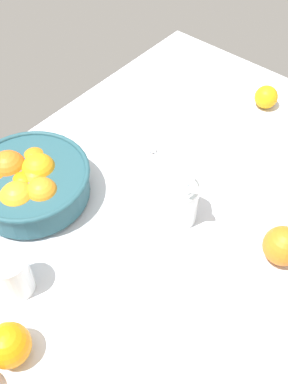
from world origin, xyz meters
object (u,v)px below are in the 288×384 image
(fruit_bowl, at_px, (29,182))
(loose_orange_1, at_px, (265,96))
(loose_orange_0, at_px, (283,246))
(juice_glass, at_px, (13,276))
(loose_orange_2, at_px, (9,345))
(juice_pitcher, at_px, (179,201))
(spoon, at_px, (160,156))

(fruit_bowl, bearing_deg, loose_orange_1, -20.69)
(loose_orange_0, relative_size, loose_orange_1, 1.30)
(juice_glass, relative_size, loose_orange_2, 1.22)
(juice_pitcher, xyz_separation_m, juice_glass, (-0.35, 0.14, -0.01))
(loose_orange_0, relative_size, spoon, 0.55)
(juice_pitcher, height_order, spoon, juice_pitcher)
(loose_orange_1, bearing_deg, fruit_bowl, 159.31)
(fruit_bowl, distance_m, loose_orange_2, 0.38)
(loose_orange_1, bearing_deg, loose_orange_2, -178.92)
(loose_orange_2, bearing_deg, juice_pitcher, -4.83)
(juice_glass, bearing_deg, loose_orange_1, -5.85)
(spoon, bearing_deg, loose_orange_0, -100.42)
(fruit_bowl, relative_size, spoon, 1.85)
(fruit_bowl, distance_m, juice_glass, 0.24)
(spoon, bearing_deg, loose_orange_1, -15.05)
(fruit_bowl, height_order, spoon, fruit_bowl)
(juice_pitcher, relative_size, juice_glass, 1.50)
(loose_orange_2, bearing_deg, fruit_bowl, 43.69)
(loose_orange_0, bearing_deg, spoon, 79.58)
(loose_orange_1, height_order, loose_orange_2, loose_orange_2)
(loose_orange_1, relative_size, spoon, 0.43)
(juice_glass, distance_m, loose_orange_2, 0.14)
(juice_pitcher, distance_m, loose_orange_0, 0.24)
(loose_orange_1, bearing_deg, juice_pitcher, -173.33)
(juice_pitcher, distance_m, loose_orange_2, 0.45)
(loose_orange_2, bearing_deg, loose_orange_1, 1.08)
(juice_glass, relative_size, loose_orange_0, 1.19)
(loose_orange_0, xyz_separation_m, loose_orange_1, (0.42, 0.29, -0.01))
(juice_pitcher, height_order, loose_orange_2, juice_pitcher)
(juice_glass, height_order, loose_orange_2, juice_glass)
(fruit_bowl, xyz_separation_m, spoon, (0.30, -0.15, -0.05))
(fruit_bowl, relative_size, loose_orange_2, 3.42)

